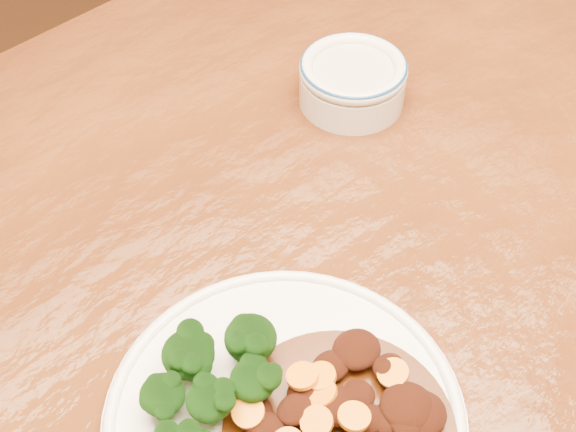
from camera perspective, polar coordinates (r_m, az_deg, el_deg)
dining_table at (r=0.74m, az=5.52°, el=-5.99°), size 1.59×1.06×0.75m
dinner_plate at (r=0.58m, az=-0.24°, el=-14.14°), size 0.25×0.25×0.02m
broccoli_florets at (r=0.56m, az=-5.64°, el=-11.76°), size 0.12×0.10×0.04m
mince_stew at (r=0.56m, az=4.12°, el=-14.78°), size 0.16×0.16×0.03m
dip_bowl at (r=0.79m, az=4.62°, el=9.63°), size 0.11×0.11×0.05m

